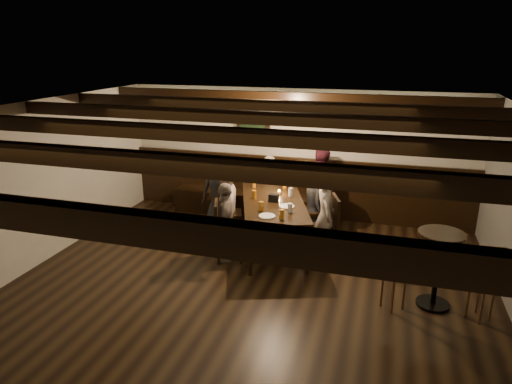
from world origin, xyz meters
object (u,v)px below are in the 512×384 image
(person_right_near, at_px, (315,200))
(person_right_far, at_px, (325,216))
(person_left_far, at_px, (226,222))
(bar_stool_right, at_px, (482,291))
(dining_table, at_px, (273,204))
(person_bench_left, at_px, (219,193))
(chair_right_near, at_px, (312,219))
(chair_right_far, at_px, (322,239))
(chair_left_far, at_px, (228,242))
(person_left_near, at_px, (227,200))
(high_top_table, at_px, (439,258))
(person_bench_right, at_px, (319,187))
(person_bench_centre, at_px, (268,189))
(bar_stool_left, at_px, (394,281))
(chair_left_near, at_px, (229,221))

(person_right_near, xyz_separation_m, person_right_far, (0.29, -0.85, 0.06))
(person_left_far, bearing_deg, bar_stool_right, 60.24)
(dining_table, xyz_separation_m, person_bench_left, (-1.14, 0.56, -0.09))
(dining_table, bearing_deg, chair_right_near, 32.04)
(chair_right_far, bearing_deg, chair_left_far, 90.00)
(person_left_far, bearing_deg, person_left_near, 180.00)
(person_right_far, height_order, high_top_table, person_right_far)
(person_bench_right, bearing_deg, bar_stool_right, 114.35)
(chair_right_far, bearing_deg, high_top_table, -141.09)
(dining_table, relative_size, person_right_far, 1.69)
(chair_right_near, relative_size, person_bench_centre, 0.70)
(bar_stool_left, bearing_deg, person_right_near, 126.53)
(person_bench_centre, bearing_deg, person_left_far, 63.43)
(person_right_far, relative_size, bar_stool_left, 1.34)
(dining_table, xyz_separation_m, person_right_far, (0.86, -0.18, -0.04))
(chair_right_far, bearing_deg, bar_stool_right, -137.84)
(bar_stool_right, bearing_deg, person_bench_centre, 140.08)
(person_bench_right, xyz_separation_m, person_right_far, (0.30, -1.32, -0.03))
(chair_right_near, xyz_separation_m, person_right_near, (0.03, 0.01, 0.35))
(person_bench_left, distance_m, high_top_table, 3.93)
(person_bench_centre, xyz_separation_m, bar_stool_left, (2.23, -2.37, -0.26))
(person_bench_left, relative_size, high_top_table, 1.26)
(high_top_table, relative_size, bar_stool_left, 0.99)
(chair_right_near, bearing_deg, person_bench_centre, 50.15)
(chair_right_far, bearing_deg, chair_left_near, 57.97)
(chair_left_far, xyz_separation_m, person_bench_centre, (0.19, 1.65, 0.35))
(high_top_table, height_order, bar_stool_left, bar_stool_left)
(chair_right_near, relative_size, high_top_table, 0.90)
(chair_right_far, height_order, person_bench_centre, person_bench_centre)
(person_right_near, bearing_deg, person_left_near, 90.00)
(dining_table, bearing_deg, bar_stool_left, -55.05)
(chair_left_far, distance_m, chair_right_far, 1.44)
(person_bench_right, distance_m, person_left_near, 1.71)
(chair_left_far, distance_m, bar_stool_left, 2.53)
(chair_left_near, distance_m, chair_left_far, 0.90)
(person_bench_left, height_order, person_right_far, person_right_far)
(chair_left_near, distance_m, person_bench_centre, 1.01)
(person_bench_centre, distance_m, high_top_table, 3.48)
(person_bench_right, relative_size, bar_stool_left, 1.41)
(chair_left_near, height_order, person_right_near, person_right_near)
(chair_left_far, height_order, person_right_far, person_right_far)
(person_bench_right, bearing_deg, person_left_far, 39.29)
(dining_table, height_order, bar_stool_right, bar_stool_right)
(chair_right_far, xyz_separation_m, bar_stool_right, (2.06, -1.13, 0.07))
(person_right_far, bearing_deg, person_left_near, 59.04)
(person_left_far, relative_size, bar_stool_right, 1.22)
(dining_table, height_order, chair_right_near, chair_right_near)
(person_left_far, xyz_separation_m, bar_stool_right, (3.45, -0.65, -0.24))
(person_left_far, bearing_deg, chair_left_near, 177.97)
(chair_left_far, relative_size, person_bench_centre, 0.73)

